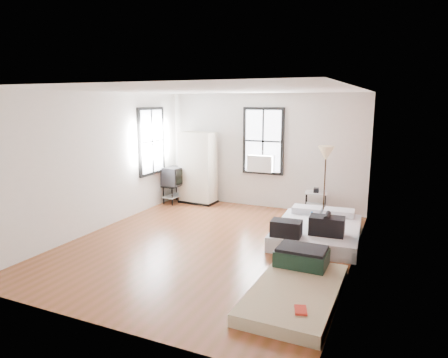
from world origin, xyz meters
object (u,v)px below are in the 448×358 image
at_px(mattress_main, 317,230).
at_px(tv_stand, 174,178).
at_px(mattress_bare, 297,283).
at_px(wardrobe, 198,168).
at_px(side_table, 316,197).
at_px(floor_lamp, 326,157).

relative_size(mattress_main, tv_stand, 2.32).
distance_m(mattress_main, tv_stand, 4.21).
bearing_deg(mattress_main, mattress_bare, -89.04).
height_order(mattress_main, tv_stand, tv_stand).
height_order(mattress_bare, wardrobe, wardrobe).
height_order(side_table, tv_stand, tv_stand).
height_order(wardrobe, side_table, wardrobe).
height_order(mattress_main, mattress_bare, mattress_main).
height_order(mattress_bare, tv_stand, tv_stand).
xyz_separation_m(mattress_bare, wardrobe, (-3.57, 3.87, 0.78)).
bearing_deg(wardrobe, floor_lamp, 1.02).
xyz_separation_m(mattress_main, tv_stand, (-3.96, 1.34, 0.48)).
relative_size(wardrobe, floor_lamp, 1.12).
bearing_deg(tv_stand, mattress_main, -12.61).
height_order(floor_lamp, tv_stand, floor_lamp).
height_order(side_table, floor_lamp, floor_lamp).
height_order(wardrobe, tv_stand, wardrobe).
bearing_deg(wardrobe, mattress_bare, -44.02).
xyz_separation_m(wardrobe, floor_lamp, (3.25, -0.12, 0.49)).
xyz_separation_m(mattress_main, mattress_bare, (0.18, -2.28, -0.05)).
distance_m(mattress_bare, side_table, 3.98).
relative_size(floor_lamp, tv_stand, 1.75).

